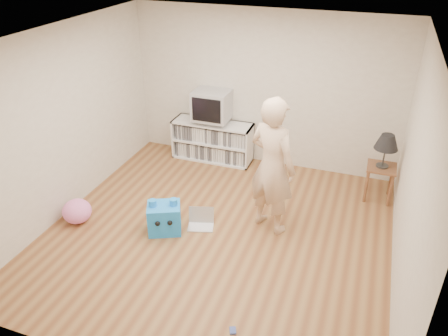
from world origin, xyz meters
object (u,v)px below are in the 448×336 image
crt_tv (212,105)px  person (272,166)px  side_table (380,174)px  laptop (201,221)px  table_lamp (387,143)px  dvd_deck (212,121)px  plush_blue (164,218)px  media_unit (213,140)px  plush_pink (77,211)px

crt_tv → person: size_ratio=0.32×
side_table → laptop: side_table is taller
person → table_lamp: bearing=-113.7°
dvd_deck → laptop: dvd_deck is taller
person → laptop: 1.29m
dvd_deck → laptop: bearing=-73.8°
table_lamp → plush_blue: bearing=-145.6°
person → laptop: (-0.90, -0.30, -0.88)m
media_unit → person: (1.46, -1.64, 0.60)m
crt_tv → plush_pink: crt_tv is taller
crt_tv → side_table: (2.83, -0.37, -0.60)m
person → plush_blue: (-1.31, -0.59, -0.73)m
media_unit → plush_blue: size_ratio=2.59×
person → plush_pink: person is taller
crt_tv → plush_pink: bearing=-114.6°
media_unit → laptop: 2.03m
media_unit → crt_tv: (0.00, -0.02, 0.67)m
dvd_deck → plush_blue: dvd_deck is taller
table_lamp → plush_pink: size_ratio=1.29×
plush_blue → table_lamp: bearing=9.7°
crt_tv → side_table: 2.92m
plush_pink → person: bearing=17.4°
laptop → crt_tv: bearing=89.9°
dvd_deck → person: bearing=-48.1°
side_table → plush_pink: 4.45m
plush_pink → side_table: bearing=27.5°
plush_blue → plush_pink: 1.27m
media_unit → plush_pink: media_unit is taller
crt_tv → plush_blue: bearing=-86.2°
crt_tv → table_lamp: size_ratio=1.17×
plush_blue → side_table: bearing=9.7°
table_lamp → laptop: (-2.27, -1.55, -0.88)m
dvd_deck → plush_pink: bearing=-114.6°
side_table → person: size_ratio=0.29×
plush_blue → laptop: bearing=10.2°
crt_tv → laptop: 2.21m
media_unit → crt_tv: 0.67m
crt_tv → plush_pink: size_ratio=1.50×
media_unit → dvd_deck: size_ratio=3.11×
crt_tv → person: person is taller
laptop → plush_pink: plush_pink is taller
media_unit → person: size_ratio=0.74×
media_unit → plush_blue: bearing=-86.3°
dvd_deck → crt_tv: (0.00, -0.00, 0.29)m
media_unit → side_table: media_unit is taller
plush_blue → dvd_deck: bearing=69.1°
person → plush_blue: size_ratio=3.51×
side_table → person: (-1.38, -1.25, 0.53)m
media_unit → plush_pink: (-1.11, -2.44, -0.18)m
person → media_unit: bearing=-24.3°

